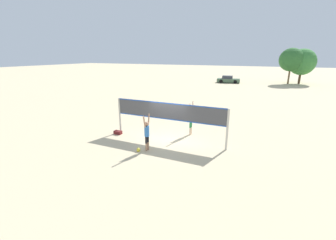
% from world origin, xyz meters
% --- Properties ---
extents(ground_plane, '(200.00, 200.00, 0.00)m').
position_xyz_m(ground_plane, '(0.00, 0.00, 0.00)').
color(ground_plane, beige).
extents(volleyball_net, '(7.49, 0.13, 2.44)m').
position_xyz_m(volleyball_net, '(0.00, 0.00, 1.70)').
color(volleyball_net, beige).
rests_on(volleyball_net, ground_plane).
extents(player_spiker, '(0.28, 0.70, 2.12)m').
position_xyz_m(player_spiker, '(-0.41, -1.97, 1.11)').
color(player_spiker, tan).
rests_on(player_spiker, ground_plane).
extents(player_blocker, '(0.28, 0.72, 2.27)m').
position_xyz_m(player_blocker, '(0.97, 1.60, 1.21)').
color(player_blocker, beige).
rests_on(player_blocker, ground_plane).
extents(volleyball, '(0.22, 0.22, 0.22)m').
position_xyz_m(volleyball, '(-0.77, -2.32, 0.11)').
color(volleyball, yellow).
rests_on(volleyball, ground_plane).
extents(gear_bag, '(0.53, 0.31, 0.23)m').
position_xyz_m(gear_bag, '(-3.62, -0.42, 0.12)').
color(gear_bag, maroon).
rests_on(gear_bag, ground_plane).
extents(parked_car_near, '(4.38, 2.15, 1.33)m').
position_xyz_m(parked_car_near, '(-2.02, 32.34, 0.60)').
color(parked_car_near, '#4C6B4C').
rests_on(parked_car_near, ground_plane).
extents(tree_left_cluster, '(4.17, 4.17, 6.45)m').
position_xyz_m(tree_left_cluster, '(8.42, 35.25, 4.35)').
color(tree_left_cluster, brown).
rests_on(tree_left_cluster, ground_plane).
extents(tree_right_cluster, '(4.73, 4.73, 6.32)m').
position_xyz_m(tree_right_cluster, '(10.29, 36.40, 3.95)').
color(tree_right_cluster, '#4C3823').
rests_on(tree_right_cluster, ground_plane).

